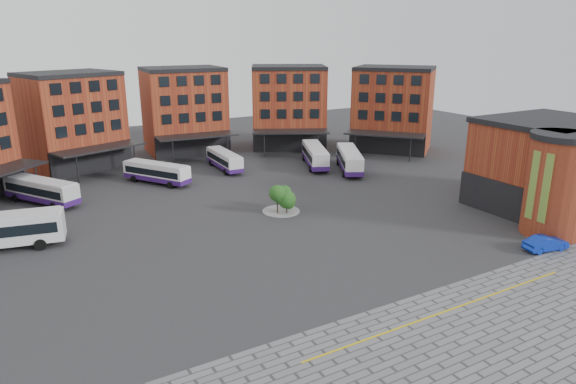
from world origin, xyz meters
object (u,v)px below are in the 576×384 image
tree_island (283,198)px  bus_e (315,155)px  bus_f (349,159)px  bus_b (41,191)px  blue_car (546,243)px  bus_d (224,160)px  bus_c (157,172)px

tree_island → bus_e: 22.77m
bus_e → bus_f: bus_f is taller
bus_b → bus_f: bus_f is taller
bus_b → bus_e: (39.21, -0.84, 0.08)m
bus_b → blue_car: 56.80m
bus_f → blue_car: (-1.63, -33.88, -1.03)m
tree_island → bus_f: tree_island is taller
bus_b → bus_f: (42.15, -5.92, 0.11)m
tree_island → bus_d: tree_island is taller
bus_f → tree_island: bearing=-118.2°
bus_f → blue_car: bearing=-64.1°
bus_e → blue_car: bearing=-64.5°
bus_c → blue_car: size_ratio=2.24×
bus_b → blue_car: size_ratio=2.36×
bus_e → bus_d: bearing=-177.8°
bus_e → bus_f: 5.87m
bus_d → bus_f: size_ratio=0.88×
tree_island → bus_d: 22.19m
tree_island → bus_e: bearing=48.1°
blue_car → bus_e: bearing=12.7°
bus_c → bus_e: 24.58m
tree_island → bus_b: 29.86m
tree_island → bus_d: (1.99, 22.10, -0.31)m
bus_f → bus_d: bearing=176.3°
bus_d → bus_e: (13.22, -5.17, 0.22)m
bus_c → bus_f: (27.37, -7.74, 0.19)m
bus_d → bus_e: size_ratio=0.87×
tree_island → blue_car: tree_island is taller
bus_b → bus_d: bus_b is taller
bus_b → bus_c: 14.89m
bus_d → bus_f: 19.14m
bus_d → bus_c: bearing=-165.7°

